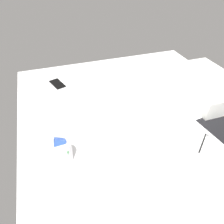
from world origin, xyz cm
name	(u,v)px	position (x,y,z in cm)	size (l,w,h in cm)	color
bed_mattress	(147,136)	(0.00, 0.00, 9.00)	(180.00, 140.00, 18.00)	white
snack_cup	(62,151)	(10.33, -48.99, 23.89)	(9.06, 9.00, 13.94)	silver
cell_phone	(57,84)	(-61.02, -42.77, 18.40)	(6.80, 14.00, 0.80)	black
pillow	(205,86)	(-16.50, 48.00, 24.50)	(52.00, 36.00, 13.00)	white
charger_cable	(203,142)	(21.39, 20.26, 18.30)	(17.00, 0.60, 0.60)	black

